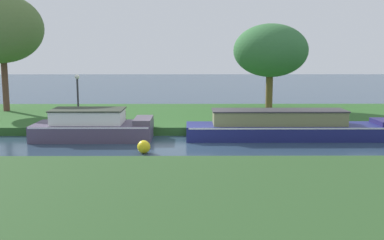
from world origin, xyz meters
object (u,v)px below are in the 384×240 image
Objects in this scene: lamp_post at (78,92)px; mooring_post_far at (125,119)px; navy_narrowboat at (288,127)px; mooring_post_near at (216,121)px; slate_barge at (94,126)px; channel_buoy at (144,147)px; willow_tree_centre at (271,51)px.

lamp_post reaches higher than mooring_post_far.
navy_narrowboat is 3.51m from mooring_post_near.
slate_barge is at bearing -61.98° from lamp_post.
navy_narrowboat reaches higher than mooring_post_near.
mooring_post_near is (-3.32, 1.13, 0.12)m from navy_narrowboat.
navy_narrowboat is at bearing -18.80° from mooring_post_near.
mooring_post_near is 1.11× the size of channel_buoy.
slate_barge reaches higher than navy_narrowboat.
channel_buoy is at bearing -48.88° from slate_barge.
slate_barge is at bearing -140.88° from willow_tree_centre.
willow_tree_centre reaches higher than channel_buoy.
willow_tree_centre is 12.33m from lamp_post.
channel_buoy is (2.65, -3.03, -0.33)m from slate_barge.
navy_narrowboat is at bearing -0.00° from slate_barge.
navy_narrowboat is at bearing -12.90° from lamp_post.
navy_narrowboat is 7.91m from mooring_post_far.
mooring_post_far is at bearing 107.95° from channel_buoy.
willow_tree_centre reaches higher than mooring_post_far.
channel_buoy is at bearing -72.05° from mooring_post_far.
mooring_post_near reaches higher than channel_buoy.
lamp_post reaches higher than navy_narrowboat.
mooring_post_far reaches higher than channel_buoy.
willow_tree_centre is 6.75× the size of mooring_post_far.
navy_narrowboat is 8.58m from willow_tree_centre.
slate_barge is 9.13m from navy_narrowboat.
lamp_post is at bearing 167.10° from navy_narrowboat.
slate_barge is 10.27× the size of channel_buoy.
mooring_post_far is 1.50× the size of channel_buoy.
mooring_post_far is (-7.83, 1.13, 0.22)m from navy_narrowboat.
lamp_post reaches higher than slate_barge.
mooring_post_far is 4.41m from channel_buoy.
willow_tree_centre reaches higher than lamp_post.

